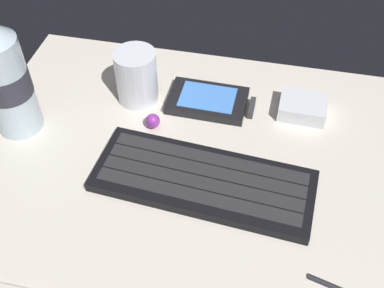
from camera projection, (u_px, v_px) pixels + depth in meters
The scene contains 7 objects.
ground_plane at pixel (192, 164), 65.92cm from camera, with size 64.00×48.00×2.80cm.
keyboard at pixel (203, 180), 61.71cm from camera, with size 29.76×13.20×1.70cm.
handheld_device at pixel (212, 101), 72.33cm from camera, with size 12.91×7.84×1.50cm.
juice_cup at pixel (137, 78), 71.11cm from camera, with size 6.40×6.40×8.50cm.
water_bottle at pixel (4, 78), 63.25cm from camera, with size 6.73×6.73×20.80cm.
charger_block at pixel (302, 107), 70.70cm from camera, with size 7.00×5.60×2.40cm, color silver.
trackball_mouse at pixel (153, 121), 68.84cm from camera, with size 2.20×2.20×2.20cm, color purple.
Camera 1 is at (8.93, -41.80, 49.48)cm, focal length 43.78 mm.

